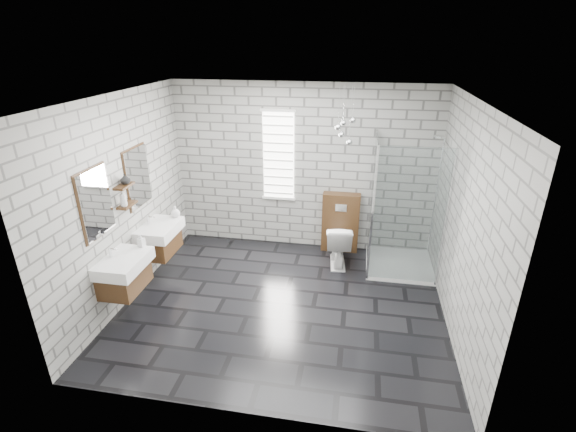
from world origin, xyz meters
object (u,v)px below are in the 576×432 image
(vanity_right, at_px, (157,231))
(shower_enclosure, at_px, (396,240))
(toilet, at_px, (338,244))
(cistern_panel, at_px, (340,222))
(vanity_left, at_px, (121,264))

(vanity_right, bearing_deg, shower_enclosure, 13.10)
(vanity_right, distance_m, toilet, 2.72)
(cistern_panel, distance_m, toilet, 0.50)
(cistern_panel, relative_size, toilet, 1.44)
(cistern_panel, bearing_deg, toilet, -90.00)
(vanity_right, bearing_deg, vanity_left, -90.00)
(cistern_panel, bearing_deg, shower_enclosure, -31.13)
(vanity_left, distance_m, shower_enclosure, 3.85)
(vanity_right, height_order, cistern_panel, vanity_right)
(vanity_left, relative_size, cistern_panel, 1.57)
(toilet, bearing_deg, shower_enclosure, 171.09)
(cistern_panel, height_order, toilet, cistern_panel)
(vanity_left, height_order, toilet, vanity_left)
(vanity_right, relative_size, shower_enclosure, 0.77)
(shower_enclosure, relative_size, toilet, 2.92)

